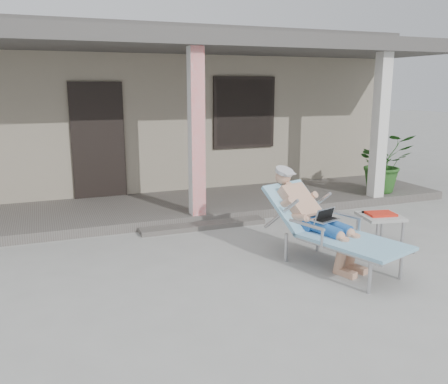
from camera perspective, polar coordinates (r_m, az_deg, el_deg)
name	(u,v)px	position (r m, az deg, el deg)	size (l,w,h in m)	color
ground	(252,270)	(5.83, 3.41, -9.30)	(60.00, 60.00, 0.00)	#9E9E99
house	(141,108)	(11.64, -10.01, 9.95)	(10.40, 5.40, 3.30)	gray
porch_deck	(183,206)	(8.49, -4.98, -1.72)	(10.00, 2.00, 0.15)	#605B56
porch_overhang	(181,48)	(8.20, -5.24, 16.88)	(10.00, 2.30, 2.85)	silver
porch_step	(203,226)	(7.44, -2.49, -4.06)	(2.00, 0.30, 0.07)	#605B56
lounger	(323,204)	(5.93, 11.81, -1.46)	(1.24, 1.96, 1.23)	#B7B7BC
side_table	(380,218)	(6.87, 18.29, -2.97)	(0.62, 0.62, 0.48)	#A9A9A4
potted_palm	(384,163)	(9.70, 18.66, 3.36)	(1.03, 0.89, 1.14)	#26591E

